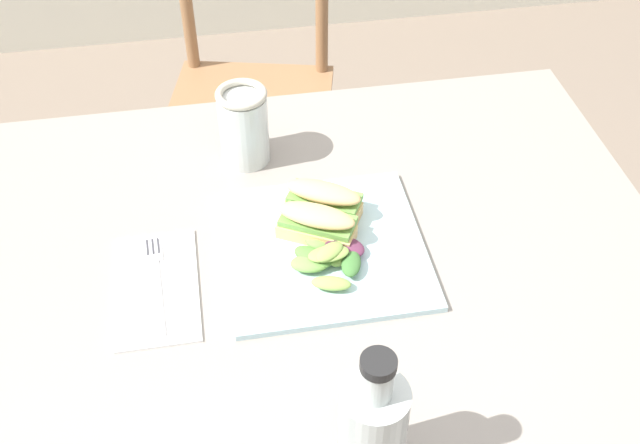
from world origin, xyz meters
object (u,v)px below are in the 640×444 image
Objects in this scene: sandwich_half_back at (324,199)px; mason_jar_iced_tea at (244,129)px; sandwich_half_front at (317,223)px; chair_wooden_far at (251,98)px; dining_table at (293,322)px; fork_on_napkin at (156,276)px; plate_lunch at (325,248)px; bottle_cold_brew at (372,434)px.

mason_jar_iced_tea is at bearing 121.59° from sandwich_half_back.
mason_jar_iced_tea is (-0.10, 0.17, 0.02)m from sandwich_half_back.
sandwich_half_front is 0.05m from sandwich_half_back.
sandwich_half_front is (0.03, -0.81, 0.33)m from chair_wooden_far.
fork_on_napkin reaches higher than dining_table.
sandwich_half_front is at bearing 8.54° from fork_on_napkin.
plate_lunch is at bearing 19.86° from dining_table.
sandwich_half_back is at bearing 68.80° from sandwich_half_front.
chair_wooden_far is at bearing 93.69° from sandwich_half_back.
chair_wooden_far is 0.88m from sandwich_half_front.
dining_table is at bearing -1.17° from fork_on_napkin.
plate_lunch is 2.16× the size of mason_jar_iced_tea.
fork_on_napkin is at bearing -121.74° from mason_jar_iced_tea.
plate_lunch is 0.26m from mason_jar_iced_tea.
dining_table is 0.18m from sandwich_half_front.
fork_on_napkin is (-0.25, -0.02, 0.00)m from plate_lunch.
plate_lunch is 1.57× the size of fork_on_napkin.
chair_wooden_far is at bearing 89.00° from dining_table.
chair_wooden_far is 0.84m from sandwich_half_back.
sandwich_half_back is 0.92× the size of mason_jar_iced_tea.
sandwich_half_back reaches higher than plate_lunch.
fork_on_napkin is (-0.24, -0.04, -0.03)m from sandwich_half_front.
chair_wooden_far is at bearing 92.67° from plate_lunch.
sandwich_half_front reaches higher than fork_on_napkin.
sandwich_half_front is (-0.01, 0.02, 0.03)m from plate_lunch.
sandwich_half_front is at bearing 89.72° from bottle_cold_brew.
sandwich_half_back is 0.67× the size of fork_on_napkin.
chair_wooden_far is at bearing 91.39° from bottle_cold_brew.
dining_table is 8.51× the size of mason_jar_iced_tea.
sandwich_half_front is 0.24m from fork_on_napkin.
mason_jar_iced_tea reaches higher than plate_lunch.
bottle_cold_brew reaches higher than sandwich_half_front.
dining_table is 0.39m from bottle_cold_brew.
dining_table is 0.87m from chair_wooden_far.
sandwich_half_front is 0.37m from bottle_cold_brew.
sandwich_half_front reaches higher than plate_lunch.
sandwich_half_back is 0.42m from bottle_cold_brew.
bottle_cold_brew reaches higher than mason_jar_iced_tea.
sandwich_half_back is 0.27m from fork_on_napkin.
mason_jar_iced_tea is (-0.09, 0.24, 0.06)m from plate_lunch.
sandwich_half_back is (0.06, 0.09, 0.17)m from dining_table.
chair_wooden_far is (0.01, 0.85, -0.16)m from dining_table.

